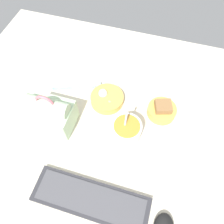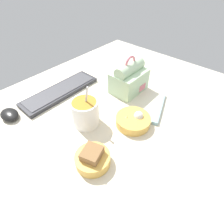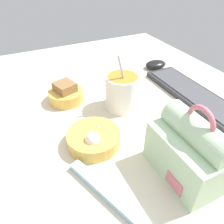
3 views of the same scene
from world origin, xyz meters
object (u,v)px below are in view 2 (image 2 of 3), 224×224
(keyboard, at_px, (60,91))
(chopstick_case, at_px, (159,107))
(bento_bowl_sandwich, at_px, (93,158))
(bento_bowl_snacks, at_px, (133,120))
(computer_mouse, at_px, (9,115))
(soup_cup, at_px, (85,112))
(lunch_bag, at_px, (129,79))

(keyboard, height_order, chopstick_case, keyboard)
(bento_bowl_sandwich, relative_size, bento_bowl_snacks, 0.84)
(keyboard, relative_size, chopstick_case, 1.87)
(chopstick_case, bearing_deg, computer_mouse, 136.08)
(keyboard, bearing_deg, bento_bowl_snacks, -80.50)
(keyboard, distance_m, bento_bowl_snacks, 0.40)
(computer_mouse, bearing_deg, chopstick_case, -43.92)
(soup_cup, bearing_deg, bento_bowl_snacks, -50.63)
(chopstick_case, bearing_deg, soup_cup, 146.46)
(bento_bowl_snacks, bearing_deg, bento_bowl_sandwich, -178.25)
(bento_bowl_snacks, bearing_deg, keyboard, 99.50)
(bento_bowl_sandwich, bearing_deg, bento_bowl_snacks, 1.75)
(lunch_bag, relative_size, computer_mouse, 1.97)
(soup_cup, distance_m, bento_bowl_sandwich, 0.19)
(soup_cup, distance_m, bento_bowl_snacks, 0.19)
(lunch_bag, relative_size, soup_cup, 1.00)
(bento_bowl_snacks, height_order, computer_mouse, bento_bowl_snacks)
(keyboard, relative_size, lunch_bag, 2.15)
(keyboard, relative_size, bento_bowl_snacks, 2.82)
(lunch_bag, bearing_deg, bento_bowl_snacks, -138.17)
(bento_bowl_sandwich, bearing_deg, lunch_bag, 21.95)
(computer_mouse, bearing_deg, lunch_bag, -27.66)
(lunch_bag, relative_size, chopstick_case, 0.87)
(soup_cup, relative_size, chopstick_case, 0.87)
(chopstick_case, bearing_deg, bento_bowl_sandwich, 175.96)
(keyboard, relative_size, soup_cup, 2.14)
(bento_bowl_sandwich, xyz_separation_m, computer_mouse, (-0.08, 0.42, -0.01))
(bento_bowl_snacks, distance_m, chopstick_case, 0.15)
(bento_bowl_sandwich, bearing_deg, soup_cup, 53.73)
(computer_mouse, bearing_deg, bento_bowl_sandwich, -79.16)
(chopstick_case, bearing_deg, lunch_bag, 82.95)
(lunch_bag, bearing_deg, keyboard, 135.37)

